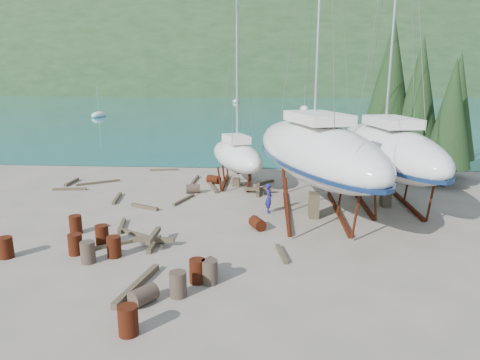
# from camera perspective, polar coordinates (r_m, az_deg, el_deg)

# --- Properties ---
(ground) EXTENTS (600.00, 600.00, 0.00)m
(ground) POSITION_cam_1_polar(r_m,az_deg,el_deg) (20.45, -2.42, -7.14)
(ground) COLOR #696453
(ground) RESTS_ON ground
(bay_water) EXTENTS (700.00, 700.00, 0.00)m
(bay_water) POSITION_cam_1_polar(r_m,az_deg,el_deg) (334.11, 3.67, 12.20)
(bay_water) COLOR #176175
(bay_water) RESTS_ON ground
(far_hill) EXTENTS (800.00, 360.00, 110.00)m
(far_hill) POSITION_cam_1_polar(r_m,az_deg,el_deg) (339.10, 3.68, 12.22)
(far_hill) COLOR #1D3219
(far_hill) RESTS_ON ground
(far_house_left) EXTENTS (6.60, 5.60, 5.60)m
(far_house_left) POSITION_cam_1_polar(r_m,az_deg,el_deg) (218.11, -12.88, 12.01)
(far_house_left) COLOR beige
(far_house_left) RESTS_ON ground
(far_house_center) EXTENTS (6.60, 5.60, 5.60)m
(far_house_center) POSITION_cam_1_polar(r_m,az_deg,el_deg) (210.24, -2.14, 12.29)
(far_house_center) COLOR beige
(far_house_center) RESTS_ON ground
(far_house_right) EXTENTS (6.60, 5.60, 5.60)m
(far_house_right) POSITION_cam_1_polar(r_m,az_deg,el_deg) (210.91, 11.81, 12.03)
(far_house_right) COLOR beige
(far_house_right) RESTS_ON ground
(cypress_near_right) EXTENTS (3.60, 3.60, 10.00)m
(cypress_near_right) POSITION_cam_1_polar(r_m,az_deg,el_deg) (32.72, 22.71, 9.99)
(cypress_near_right) COLOR black
(cypress_near_right) RESTS_ON ground
(cypress_mid_right) EXTENTS (3.06, 3.06, 8.50)m
(cypress_mid_right) POSITION_cam_1_polar(r_m,az_deg,el_deg) (31.42, 26.33, 7.94)
(cypress_mid_right) COLOR black
(cypress_mid_right) RESTS_ON ground
(cypress_back_left) EXTENTS (4.14, 4.14, 11.50)m
(cypress_back_left) POSITION_cam_1_polar(r_m,az_deg,el_deg) (34.18, 19.35, 11.84)
(cypress_back_left) COLOR black
(cypress_back_left) RESTS_ON ground
(cypress_far_right) EXTENTS (3.24, 3.24, 9.00)m
(cypress_far_right) POSITION_cam_1_polar(r_m,az_deg,el_deg) (34.74, 26.85, 8.77)
(cypress_far_right) COLOR black
(cypress_far_right) RESTS_ON ground
(moored_boat_left) EXTENTS (2.00, 5.00, 6.05)m
(moored_boat_left) POSITION_cam_1_polar(r_m,az_deg,el_deg) (85.59, -18.33, 8.23)
(moored_boat_left) COLOR silver
(moored_boat_left) RESTS_ON ground
(moored_boat_mid) EXTENTS (2.00, 5.00, 6.05)m
(moored_boat_mid) POSITION_cam_1_polar(r_m,az_deg,el_deg) (99.56, 8.58, 9.40)
(moored_boat_mid) COLOR silver
(moored_boat_mid) RESTS_ON ground
(moored_boat_far) EXTENTS (2.00, 5.00, 6.05)m
(moored_boat_far) POSITION_cam_1_polar(r_m,az_deg,el_deg) (129.60, -0.55, 10.45)
(moored_boat_far) COLOR silver
(moored_boat_far) RESTS_ON ground
(large_sailboat_near) EXTENTS (7.93, 14.17, 21.41)m
(large_sailboat_near) POSITION_cam_1_polar(r_m,az_deg,el_deg) (22.91, 9.93, 3.84)
(large_sailboat_near) COLOR silver
(large_sailboat_near) RESTS_ON ground
(large_sailboat_far) EXTENTS (5.62, 12.73, 19.45)m
(large_sailboat_far) POSITION_cam_1_polar(r_m,az_deg,el_deg) (25.93, 18.95, 3.82)
(large_sailboat_far) COLOR silver
(large_sailboat_far) RESTS_ON ground
(small_sailboat_shore) EXTENTS (5.22, 8.02, 12.28)m
(small_sailboat_shore) POSITION_cam_1_polar(r_m,az_deg,el_deg) (29.25, -0.46, 3.28)
(small_sailboat_shore) COLOR silver
(small_sailboat_shore) RESTS_ON ground
(worker) EXTENTS (0.47, 0.65, 1.64)m
(worker) POSITION_cam_1_polar(r_m,az_deg,el_deg) (23.32, 3.86, -2.43)
(worker) COLOR navy
(worker) RESTS_ON ground
(drum_0) EXTENTS (0.58, 0.58, 0.88)m
(drum_0) POSITION_cam_1_polar(r_m,az_deg,el_deg) (20.10, -28.77, -7.90)
(drum_0) COLOR #501C0D
(drum_0) RESTS_ON ground
(drum_1) EXTENTS (0.98, 1.05, 0.58)m
(drum_1) POSITION_cam_1_polar(r_m,az_deg,el_deg) (14.77, -12.73, -14.76)
(drum_1) COLOR #2D2823
(drum_1) RESTS_ON ground
(drum_3) EXTENTS (0.58, 0.58, 0.88)m
(drum_3) POSITION_cam_1_polar(r_m,az_deg,el_deg) (13.24, -14.69, -17.67)
(drum_3) COLOR #501C0D
(drum_3) RESTS_ON ground
(drum_4) EXTENTS (1.04, 0.91, 0.58)m
(drum_4) POSITION_cam_1_polar(r_m,az_deg,el_deg) (29.88, -3.53, 0.08)
(drum_4) COLOR #501C0D
(drum_4) RESTS_ON ground
(drum_5) EXTENTS (0.58, 0.58, 0.88)m
(drum_5) POSITION_cam_1_polar(r_m,az_deg,el_deg) (15.66, -4.05, -12.12)
(drum_5) COLOR #2D2823
(drum_5) RESTS_ON ground
(drum_6) EXTENTS (0.91, 1.05, 0.58)m
(drum_6) POSITION_cam_1_polar(r_m,az_deg,el_deg) (20.93, 2.34, -5.80)
(drum_6) COLOR #501C0D
(drum_6) RESTS_ON ground
(drum_7) EXTENTS (0.58, 0.58, 0.88)m
(drum_7) POSITION_cam_1_polar(r_m,az_deg,el_deg) (15.76, -5.70, -11.97)
(drum_7) COLOR #501C0D
(drum_7) RESTS_ON ground
(drum_8) EXTENTS (0.58, 0.58, 0.88)m
(drum_8) POSITION_cam_1_polar(r_m,az_deg,el_deg) (21.74, -21.07, -5.56)
(drum_8) COLOR #501C0D
(drum_8) RESTS_ON ground
(drum_9) EXTENTS (0.99, 0.76, 0.58)m
(drum_9) POSITION_cam_1_polar(r_m,az_deg,el_deg) (27.49, -6.27, -1.16)
(drum_9) COLOR #2D2823
(drum_9) RESTS_ON ground
(drum_10) EXTENTS (0.58, 0.58, 0.88)m
(drum_10) POSITION_cam_1_polar(r_m,az_deg,el_deg) (19.97, -17.92, -6.98)
(drum_10) COLOR #501C0D
(drum_10) RESTS_ON ground
(drum_12) EXTENTS (0.98, 1.05, 0.58)m
(drum_12) POSITION_cam_1_polar(r_m,az_deg,el_deg) (16.37, -4.84, -11.52)
(drum_12) COLOR #501C0D
(drum_12) RESTS_ON ground
(drum_13) EXTENTS (0.58, 0.58, 0.88)m
(drum_13) POSITION_cam_1_polar(r_m,az_deg,el_deg) (19.26, -21.11, -8.01)
(drum_13) COLOR #501C0D
(drum_13) RESTS_ON ground
(drum_14) EXTENTS (0.58, 0.58, 0.88)m
(drum_14) POSITION_cam_1_polar(r_m,az_deg,el_deg) (18.49, -16.45, -8.54)
(drum_14) COLOR #501C0D
(drum_14) RESTS_ON ground
(drum_16) EXTENTS (0.58, 0.58, 0.88)m
(drum_16) POSITION_cam_1_polar(r_m,az_deg,el_deg) (18.26, -19.62, -9.06)
(drum_16) COLOR #2D2823
(drum_16) RESTS_ON ground
(drum_17) EXTENTS (0.58, 0.58, 0.88)m
(drum_17) POSITION_cam_1_polar(r_m,az_deg,el_deg) (14.92, -8.26, -13.59)
(drum_17) COLOR #2D2823
(drum_17) RESTS_ON ground
(timber_0) EXTENTS (2.25, 0.59, 0.14)m
(timber_0) POSITION_cam_1_polar(r_m,az_deg,el_deg) (34.53, -10.06, 1.36)
(timber_0) COLOR brown
(timber_0) RESTS_ON ground
(timber_2) EXTENTS (0.19, 1.97, 0.19)m
(timber_2) POSITION_cam_1_polar(r_m,az_deg,el_deg) (32.09, -21.52, -0.27)
(timber_2) COLOR brown
(timber_2) RESTS_ON ground
(timber_3) EXTENTS (2.21, 1.68, 0.15)m
(timber_3) POSITION_cam_1_polar(r_m,az_deg,el_deg) (19.69, -16.77, -8.33)
(timber_3) COLOR brown
(timber_3) RESTS_ON ground
(timber_4) EXTENTS (0.51, 2.26, 0.17)m
(timber_4) POSITION_cam_1_polar(r_m,az_deg,el_deg) (26.96, -16.07, -2.36)
(timber_4) COLOR brown
(timber_4) RESTS_ON ground
(timber_5) EXTENTS (2.66, 1.64, 0.16)m
(timber_5) POSITION_cam_1_polar(r_m,az_deg,el_deg) (20.49, -13.13, -7.21)
(timber_5) COLOR brown
(timber_5) RESTS_ON ground
(timber_6) EXTENTS (1.33, 1.46, 0.19)m
(timber_6) POSITION_cam_1_polar(r_m,az_deg,el_deg) (29.75, 3.30, -0.36)
(timber_6) COLOR brown
(timber_6) RESTS_ON ground
(timber_7) EXTENTS (0.50, 1.73, 0.17)m
(timber_7) POSITION_cam_1_polar(r_m,az_deg,el_deg) (18.07, 5.57, -9.75)
(timber_7) COLOR brown
(timber_7) RESTS_ON ground
(timber_8) EXTENTS (1.78, 0.99, 0.19)m
(timber_8) POSITION_cam_1_polar(r_m,az_deg,el_deg) (24.75, -12.60, -3.53)
(timber_8) COLOR brown
(timber_8) RESTS_ON ground
(timber_9) EXTENTS (0.18, 2.50, 0.15)m
(timber_9) POSITION_cam_1_polar(r_m,az_deg,el_deg) (30.82, -6.01, 0.04)
(timber_9) COLOR brown
(timber_9) RESTS_ON ground
(timber_10) EXTENTS (0.91, 2.50, 0.16)m
(timber_10) POSITION_cam_1_polar(r_m,az_deg,el_deg) (28.52, -3.64, -1.00)
(timber_10) COLOR brown
(timber_10) RESTS_ON ground
(timber_11) EXTENTS (0.90, 2.29, 0.15)m
(timber_11) POSITION_cam_1_polar(r_m,az_deg,el_deg) (25.86, -7.51, -2.62)
(timber_11) COLOR brown
(timber_11) RESTS_ON ground
(timber_12) EXTENTS (0.59, 2.01, 0.17)m
(timber_12) POSITION_cam_1_polar(r_m,az_deg,el_deg) (21.99, -15.48, -5.90)
(timber_12) COLOR brown
(timber_12) RESTS_ON ground
(timber_15) EXTENTS (2.58, 1.76, 0.15)m
(timber_15) POSITION_cam_1_polar(r_m,az_deg,el_deg) (31.42, -18.36, -0.33)
(timber_15) COLOR brown
(timber_15) RESTS_ON ground
(timber_16) EXTENTS (0.80, 3.08, 0.23)m
(timber_16) POSITION_cam_1_polar(r_m,az_deg,el_deg) (15.85, -13.57, -13.46)
(timber_16) COLOR brown
(timber_16) RESTS_ON ground
(timber_17) EXTENTS (2.19, 0.44, 0.16)m
(timber_17) POSITION_cam_1_polar(r_m,az_deg,el_deg) (30.20, -21.78, -1.13)
(timber_17) COLOR brown
(timber_17) RESTS_ON ground
(timber_pile_fore) EXTENTS (1.80, 1.80, 0.60)m
(timber_pile_fore) POSITION_cam_1_polar(r_m,az_deg,el_deg) (19.23, -11.43, -7.81)
(timber_pile_fore) COLOR brown
(timber_pile_fore) RESTS_ON ground
(timber_pile_aft) EXTENTS (1.80, 1.80, 0.60)m
(timber_pile_aft) POSITION_cam_1_polar(r_m,az_deg,el_deg) (27.23, 2.42, -1.21)
(timber_pile_aft) COLOR brown
(timber_pile_aft) RESTS_ON ground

